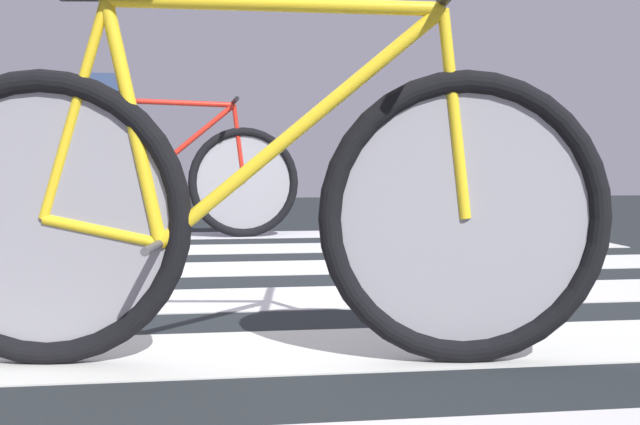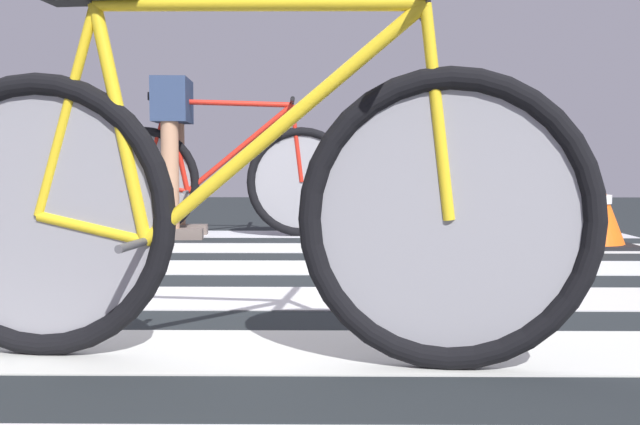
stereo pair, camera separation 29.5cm
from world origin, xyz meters
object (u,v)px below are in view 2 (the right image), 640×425
bicycle_1_of_2 (235,207)px  traffic_cone (592,206)px  bicycle_2_of_2 (222,178)px  cyclist_2_of_2 (174,135)px

bicycle_1_of_2 → traffic_cone: 2.99m
bicycle_2_of_2 → cyclist_2_of_2: (-0.31, -0.02, 0.28)m
bicycle_1_of_2 → bicycle_2_of_2: same height
bicycle_1_of_2 → traffic_cone: (1.75, 2.43, -0.15)m
bicycle_1_of_2 → cyclist_2_of_2: 3.06m
bicycle_1_of_2 → traffic_cone: bicycle_1_of_2 is taller
bicycle_1_of_2 → traffic_cone: size_ratio=3.43×
bicycle_2_of_2 → bicycle_1_of_2: bearing=-84.7°
cyclist_2_of_2 → traffic_cone: size_ratio=2.03×
bicycle_1_of_2 → bicycle_2_of_2: 3.00m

